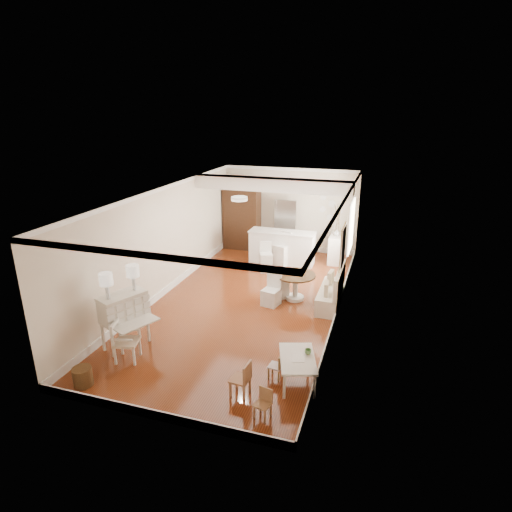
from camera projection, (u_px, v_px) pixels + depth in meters
The scene contains 20 objects.
room at pixel (253, 223), 10.40m from camera, with size 9.00×9.04×2.82m.
secretary_bureau at pixel (125, 320), 8.63m from camera, with size 0.91×0.93×1.17m, color white.
gustavian_armchair at pixel (127, 341), 8.21m from camera, with size 0.47×0.47×0.82m, color silver.
wicker_basket at pixel (83, 377), 7.52m from camera, with size 0.34×0.34×0.34m, color #4A2F17.
kids_table at pixel (297, 370), 7.57m from camera, with size 0.61×1.01×0.50m, color white.
kids_chair_a at pixel (240, 379), 7.20m from camera, with size 0.32×0.32×0.66m, color #A06B48.
kids_chair_b at pixel (276, 365), 7.70m from camera, with size 0.24×0.24×0.51m, color olive.
kids_chair_c at pixel (263, 404), 6.70m from camera, with size 0.24×0.24×0.50m, color #9E6E47.
banquette at pixel (330, 287), 10.49m from camera, with size 0.52×1.60×0.98m, color silver.
dining_table at pixel (295, 287), 10.84m from camera, with size 1.01×1.01×0.69m, color #472D16.
slip_chair_near at pixel (271, 290), 10.52m from camera, with size 0.39×0.41×0.82m, color white.
slip_chair_far at pixel (280, 282), 10.97m from camera, with size 0.39×0.41×0.83m, color white.
breakfast_counter at pixel (282, 247), 13.37m from camera, with size 2.05×0.65×1.03m, color white.
bar_stool_left at pixel (266, 257), 12.68m from camera, with size 0.36×0.36×0.90m, color silver.
bar_stool_right at pixel (282, 249), 13.15m from camera, with size 0.42×0.42×1.05m, color silver.
pantry_cabinet at pixel (242, 216), 14.61m from camera, with size 1.20×0.60×2.30m, color #381E11.
fridge at pixel (296, 227), 14.13m from camera, with size 0.75×0.65×1.80m, color silver.
sideboard at pixel (336, 249), 13.49m from camera, with size 0.40×0.91×0.87m, color white.
pencil_cup at pixel (308, 352), 7.58m from camera, with size 0.12×0.12×0.09m, color #649B5A.
branch_vase at pixel (337, 232), 13.35m from camera, with size 0.19×0.19×0.19m, color silver.
Camera 1 is at (3.16, -9.26, 4.65)m, focal length 30.00 mm.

